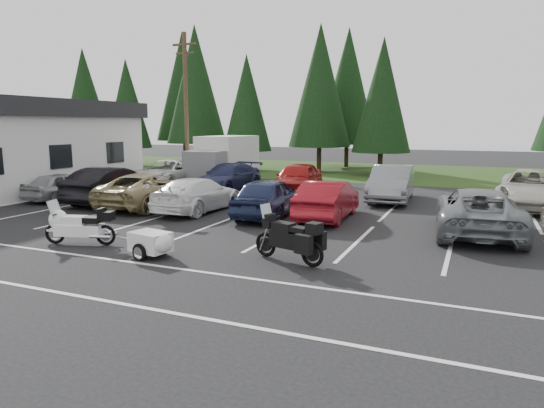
% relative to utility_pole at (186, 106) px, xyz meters
% --- Properties ---
extents(ground, '(120.00, 120.00, 0.00)m').
position_rel_utility_pole_xyz_m(ground, '(10.00, -12.00, -4.70)').
color(ground, black).
rests_on(ground, ground).
extents(grass_strip, '(80.00, 16.00, 0.01)m').
position_rel_utility_pole_xyz_m(grass_strip, '(10.00, 12.00, -4.69)').
color(grass_strip, '#1C3210').
rests_on(grass_strip, ground).
extents(lake_water, '(70.00, 50.00, 0.02)m').
position_rel_utility_pole_xyz_m(lake_water, '(14.00, 43.00, -4.70)').
color(lake_water, slate).
rests_on(lake_water, ground).
extents(utility_pole, '(1.60, 0.26, 9.00)m').
position_rel_utility_pole_xyz_m(utility_pole, '(0.00, 0.00, 0.00)').
color(utility_pole, '#473321').
rests_on(utility_pole, ground).
extents(box_truck, '(2.40, 5.60, 2.90)m').
position_rel_utility_pole_xyz_m(box_truck, '(2.00, 0.50, -3.25)').
color(box_truck, silver).
rests_on(box_truck, ground).
extents(stall_markings, '(32.00, 16.00, 0.01)m').
position_rel_utility_pole_xyz_m(stall_markings, '(10.00, -10.00, -4.69)').
color(stall_markings, silver).
rests_on(stall_markings, ground).
extents(conifer_0, '(4.58, 4.58, 10.66)m').
position_rel_utility_pole_xyz_m(conifer_0, '(-18.00, 10.50, 1.53)').
color(conifer_0, '#332316').
rests_on(conifer_0, ground).
extents(conifer_1, '(3.96, 3.96, 9.22)m').
position_rel_utility_pole_xyz_m(conifer_1, '(-12.00, 9.20, 0.69)').
color(conifer_1, '#332316').
rests_on(conifer_1, ground).
extents(conifer_2, '(5.10, 5.10, 11.89)m').
position_rel_utility_pole_xyz_m(conifer_2, '(-6.00, 10.80, 2.25)').
color(conifer_2, '#332316').
rests_on(conifer_2, ground).
extents(conifer_3, '(3.87, 3.87, 9.02)m').
position_rel_utility_pole_xyz_m(conifer_3, '(-0.50, 9.40, 0.57)').
color(conifer_3, '#332316').
rests_on(conifer_3, ground).
extents(conifer_4, '(4.80, 4.80, 11.17)m').
position_rel_utility_pole_xyz_m(conifer_4, '(5.00, 10.90, 1.83)').
color(conifer_4, '#332316').
rests_on(conifer_4, ground).
extents(conifer_5, '(4.14, 4.14, 9.63)m').
position_rel_utility_pole_xyz_m(conifer_5, '(10.00, 9.60, 0.93)').
color(conifer_5, '#332316').
rests_on(conifer_5, ground).
extents(conifer_back_a, '(5.28, 5.28, 12.30)m').
position_rel_utility_pole_xyz_m(conifer_back_a, '(-10.00, 15.00, 2.49)').
color(conifer_back_a, '#332316').
rests_on(conifer_back_a, ground).
extents(conifer_back_b, '(4.97, 4.97, 11.58)m').
position_rel_utility_pole_xyz_m(conifer_back_b, '(6.00, 15.50, 2.07)').
color(conifer_back_b, '#332316').
rests_on(conifer_back_b, ground).
extents(car_near_0, '(1.62, 3.97, 1.35)m').
position_rel_utility_pole_xyz_m(car_near_0, '(-1.97, -8.02, -4.02)').
color(car_near_0, '#A1A1A6').
rests_on(car_near_0, ground).
extents(car_near_1, '(2.03, 5.14, 1.66)m').
position_rel_utility_pole_xyz_m(car_near_1, '(0.88, -7.80, -3.87)').
color(car_near_1, black).
rests_on(car_near_1, ground).
extents(car_near_2, '(2.79, 5.55, 1.51)m').
position_rel_utility_pole_xyz_m(car_near_2, '(3.19, -8.04, -3.94)').
color(car_near_2, '#8F7F53').
rests_on(car_near_2, ground).
extents(car_near_3, '(2.10, 4.92, 1.41)m').
position_rel_utility_pole_xyz_m(car_near_3, '(5.78, -8.20, -3.99)').
color(car_near_3, white).
rests_on(car_near_3, ground).
extents(car_near_4, '(2.25, 4.74, 1.57)m').
position_rel_utility_pole_xyz_m(car_near_4, '(8.96, -8.12, -3.91)').
color(car_near_4, '#1C2446').
rests_on(car_near_4, ground).
extents(car_near_5, '(1.77, 4.58, 1.49)m').
position_rel_utility_pole_xyz_m(car_near_5, '(11.27, -7.69, -3.95)').
color(car_near_5, maroon).
rests_on(car_near_5, ground).
extents(car_near_6, '(2.98, 5.73, 1.54)m').
position_rel_utility_pole_xyz_m(car_near_6, '(16.60, -8.26, -3.93)').
color(car_near_6, slate).
rests_on(car_near_6, ground).
extents(car_far_0, '(2.64, 5.70, 1.58)m').
position_rel_utility_pole_xyz_m(car_far_0, '(-0.07, -1.97, -3.91)').
color(car_far_0, silver).
rests_on(car_far_0, ground).
extents(car_far_1, '(2.30, 5.19, 1.48)m').
position_rel_utility_pole_xyz_m(car_far_1, '(3.87, -2.03, -3.96)').
color(car_far_1, '#1A1E41').
rests_on(car_far_1, ground).
extents(car_far_2, '(2.45, 5.05, 1.66)m').
position_rel_utility_pole_xyz_m(car_far_2, '(7.89, -1.85, -3.87)').
color(car_far_2, maroon).
rests_on(car_far_2, ground).
extents(car_far_3, '(2.05, 5.18, 1.68)m').
position_rel_utility_pole_xyz_m(car_far_3, '(12.75, -2.15, -3.86)').
color(car_far_3, slate).
rests_on(car_far_3, ground).
extents(car_far_4, '(3.34, 6.21, 1.66)m').
position_rel_utility_pole_xyz_m(car_far_4, '(18.75, -1.75, -3.87)').
color(car_far_4, '#B4AFA5').
rests_on(car_far_4, ground).
extents(touring_motorcycle, '(2.59, 1.42, 1.37)m').
position_rel_utility_pole_xyz_m(touring_motorcycle, '(5.54, -14.54, -4.01)').
color(touring_motorcycle, white).
rests_on(touring_motorcycle, ground).
extents(cargo_trailer, '(1.69, 1.15, 0.72)m').
position_rel_utility_pole_xyz_m(cargo_trailer, '(8.38, -14.86, -4.34)').
color(cargo_trailer, white).
rests_on(cargo_trailer, ground).
extents(adventure_motorcycle, '(2.62, 1.54, 1.51)m').
position_rel_utility_pole_xyz_m(adventure_motorcycle, '(12.01, -13.79, -3.94)').
color(adventure_motorcycle, black).
rests_on(adventure_motorcycle, ground).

